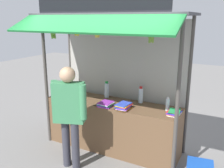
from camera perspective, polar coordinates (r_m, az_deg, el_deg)
The scene contains 17 objects.
ground_plane at distance 4.88m, azimuth 0.00°, elevation -14.41°, with size 20.00×20.00×0.00m, color slate.
stall_counter at distance 4.68m, azimuth 0.00°, elevation -9.56°, with size 2.49×0.66×0.91m, color brown.
stall_structure at distance 4.41m, azimuth 0.72°, elevation 5.97°, with size 2.69×1.51×2.83m.
water_bottle_left at distance 4.20m, azimuth 12.70°, elevation -4.60°, with size 0.06×0.06×0.23m.
water_bottle_front_left at distance 5.10m, azimuth -9.80°, elevation -0.81°, with size 0.07×0.07×0.26m.
water_bottle_far_left at distance 4.77m, azimuth -1.23°, elevation -1.34°, with size 0.09×0.09×0.32m.
water_bottle_front_right at distance 5.21m, azimuth -10.39°, elevation -0.34°, with size 0.08×0.08×0.29m.
water_bottle_right at distance 4.50m, azimuth 6.66°, elevation -2.55°, with size 0.08×0.08×0.30m.
magazine_stack_back_left at distance 4.32m, azimuth -1.39°, elevation -4.68°, with size 0.25×0.28×0.07m.
magazine_stack_mid_left at distance 5.01m, azimuth -12.19°, elevation -2.36°, with size 0.19×0.26×0.05m.
magazine_stack_back_right at distance 4.08m, azimuth 14.17°, elevation -6.37°, with size 0.21×0.29×0.07m.
magazine_stack_center at distance 4.18m, azimuth 2.71°, elevation -5.19°, with size 0.23×0.31×0.10m.
banana_bunch_leftmost at distance 3.53m, azimuth 9.01°, elevation 10.68°, with size 0.12×0.12×0.29m.
banana_bunch_rightmost at distance 4.12m, azimuth -8.14°, elevation 11.84°, with size 0.09×0.09×0.23m.
banana_bunch_inner_right at distance 3.90m, azimuth -3.49°, elevation 11.69°, with size 0.10×0.10×0.24m.
banana_bunch_inner_left at distance 4.42m, azimuth -13.42°, elevation 11.21°, with size 0.11×0.11×0.30m.
vendor_person at distance 3.94m, azimuth -9.89°, elevation -5.73°, with size 0.64×0.36×1.69m.
Camera 1 is at (1.98, -3.76, 2.40)m, focal length 39.57 mm.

